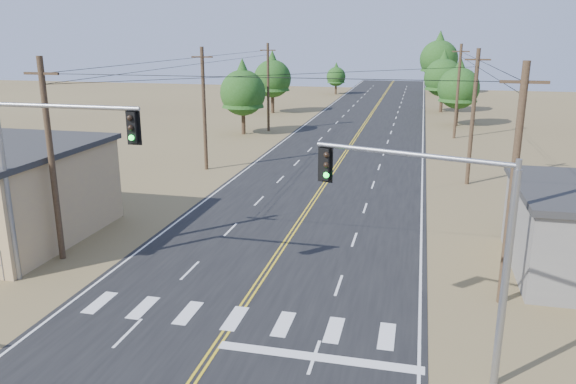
% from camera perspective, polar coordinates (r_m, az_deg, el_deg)
% --- Properties ---
extents(road, '(15.00, 200.00, 0.02)m').
position_cam_1_polar(road, '(43.11, 3.86, 1.00)').
color(road, black).
rests_on(road, ground).
extents(utility_pole_left_near, '(1.80, 0.30, 10.00)m').
position_cam_1_polar(utility_pole_left_near, '(29.42, -22.90, 3.05)').
color(utility_pole_left_near, '#4C3826').
rests_on(utility_pole_left_near, ground).
extents(utility_pole_left_mid, '(1.80, 0.30, 10.00)m').
position_cam_1_polar(utility_pole_left_mid, '(46.81, -8.52, 8.41)').
color(utility_pole_left_mid, '#4C3826').
rests_on(utility_pole_left_mid, ground).
extents(utility_pole_left_far, '(1.80, 0.30, 10.00)m').
position_cam_1_polar(utility_pole_left_far, '(65.71, -2.03, 10.64)').
color(utility_pole_left_far, '#4C3826').
rests_on(utility_pole_left_far, ground).
extents(utility_pole_right_near, '(1.80, 0.30, 10.00)m').
position_cam_1_polar(utility_pole_right_near, '(24.18, 21.88, 0.62)').
color(utility_pole_right_near, '#4C3826').
rests_on(utility_pole_right_near, ground).
extents(utility_pole_right_mid, '(1.80, 0.30, 10.00)m').
position_cam_1_polar(utility_pole_right_mid, '(43.71, 18.26, 7.29)').
color(utility_pole_right_mid, '#4C3826').
rests_on(utility_pole_right_mid, ground).
extents(utility_pole_right_far, '(1.80, 0.30, 10.00)m').
position_cam_1_polar(utility_pole_right_far, '(63.54, 16.86, 9.82)').
color(utility_pole_right_far, '#4C3826').
rests_on(utility_pole_right_far, ground).
extents(signal_mast_left, '(6.93, 0.52, 8.31)m').
position_cam_1_polar(signal_mast_left, '(26.35, -23.74, 2.73)').
color(signal_mast_left, gray).
rests_on(signal_mast_left, ground).
extents(signal_mast_right, '(6.41, 2.22, 7.48)m').
position_cam_1_polar(signal_mast_right, '(18.52, 15.75, -3.33)').
color(signal_mast_right, gray).
rests_on(signal_mast_right, ground).
extents(tree_left_near, '(5.07, 5.07, 8.46)m').
position_cam_1_polar(tree_left_near, '(63.62, -4.62, 10.48)').
color(tree_left_near, '#3F2D1E').
rests_on(tree_left_near, ground).
extents(tree_left_mid, '(5.30, 5.30, 8.83)m').
position_cam_1_polar(tree_left_mid, '(81.24, -1.60, 11.82)').
color(tree_left_mid, '#3F2D1E').
rests_on(tree_left_mid, ground).
extents(tree_left_far, '(3.57, 3.57, 5.94)m').
position_cam_1_polar(tree_left_far, '(107.60, 4.91, 11.79)').
color(tree_left_far, '#3F2D1E').
rests_on(tree_left_far, ground).
extents(tree_right_near, '(5.01, 5.01, 8.35)m').
position_cam_1_polar(tree_right_near, '(72.53, 16.97, 10.46)').
color(tree_right_near, '#3F2D1E').
rests_on(tree_right_near, ground).
extents(tree_right_mid, '(5.37, 5.37, 8.94)m').
position_cam_1_polar(tree_right_mid, '(84.99, 15.50, 11.49)').
color(tree_right_mid, '#3F2D1E').
rests_on(tree_right_mid, ground).
extents(tree_right_far, '(7.00, 7.00, 11.67)m').
position_cam_1_polar(tree_right_far, '(111.66, 15.10, 13.27)').
color(tree_right_far, '#3F2D1E').
rests_on(tree_right_far, ground).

